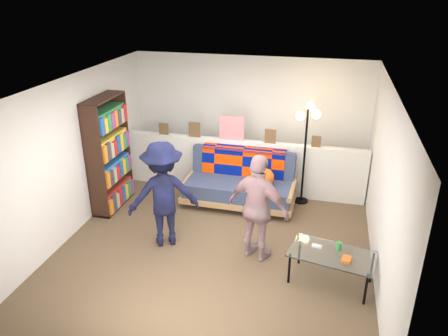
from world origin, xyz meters
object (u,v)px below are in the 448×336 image
futon_sofa (241,183)px  bookshelf (109,157)px  floor_lamp (307,134)px  person_right (258,209)px  coffee_table (333,255)px  person_left (163,194)px

futon_sofa → bookshelf: bookshelf is taller
floor_lamp → person_right: size_ratio=1.15×
bookshelf → floor_lamp: bearing=16.5°
floor_lamp → person_right: 2.02m
bookshelf → coffee_table: bearing=-18.9°
person_left → bookshelf: bearing=-61.7°
person_left → coffee_table: bearing=143.2°
floor_lamp → person_right: (-0.49, -1.89, -0.49)m
person_right → floor_lamp: bearing=-84.3°
bookshelf → person_left: bearing=-34.1°
bookshelf → floor_lamp: (3.22, 0.95, 0.37)m
futon_sofa → person_left: (-0.84, -1.50, 0.42)m
coffee_table → person_right: (-1.04, 0.35, 0.36)m
futon_sofa → floor_lamp: (1.06, 0.34, 0.88)m
futon_sofa → coffee_table: size_ratio=1.67×
floor_lamp → person_right: bearing=-104.5°
futon_sofa → person_right: 1.70m
bookshelf → person_left: (1.32, -0.89, -0.10)m
bookshelf → floor_lamp: size_ratio=1.08×
coffee_table → floor_lamp: floor_lamp is taller
bookshelf → floor_lamp: bookshelf is taller
coffee_table → futon_sofa: bearing=130.2°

